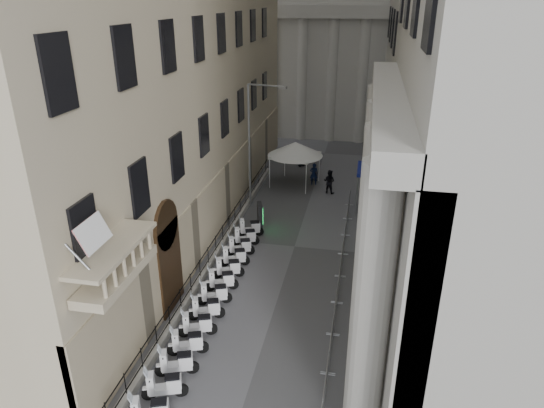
# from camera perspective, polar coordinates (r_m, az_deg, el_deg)

# --- Properties ---
(iron_fence) EXTENTS (0.30, 28.00, 1.40)m
(iron_fence) POSITION_cam_1_polar(r_m,az_deg,el_deg) (29.38, -6.04, -5.31)
(iron_fence) COLOR black
(iron_fence) RESTS_ON ground
(blue_awning) EXTENTS (1.60, 3.00, 3.00)m
(blue_awning) POSITION_cam_1_polar(r_m,az_deg,el_deg) (35.45, 10.99, -0.41)
(blue_awning) COLOR navy
(blue_awning) RESTS_ON ground
(scooter_2) EXTENTS (1.51, 1.00, 1.50)m
(scooter_2) POSITION_cam_1_polar(r_m,az_deg,el_deg) (20.19, -12.34, -21.34)
(scooter_2) COLOR white
(scooter_2) RESTS_ON ground
(scooter_3) EXTENTS (1.51, 1.00, 1.50)m
(scooter_3) POSITION_cam_1_polar(r_m,az_deg,el_deg) (21.00, -10.97, -19.08)
(scooter_3) COLOR white
(scooter_3) RESTS_ON ground
(scooter_4) EXTENTS (1.51, 1.00, 1.50)m
(scooter_4) POSITION_cam_1_polar(r_m,az_deg,el_deg) (21.86, -9.74, -16.97)
(scooter_4) COLOR white
(scooter_4) RESTS_ON ground
(scooter_5) EXTENTS (1.51, 1.00, 1.50)m
(scooter_5) POSITION_cam_1_polar(r_m,az_deg,el_deg) (22.75, -8.63, -15.03)
(scooter_5) COLOR white
(scooter_5) RESTS_ON ground
(scooter_6) EXTENTS (1.51, 1.00, 1.50)m
(scooter_6) POSITION_cam_1_polar(r_m,az_deg,el_deg) (23.68, -7.62, -13.22)
(scooter_6) COLOR white
(scooter_6) RESTS_ON ground
(scooter_7) EXTENTS (1.51, 1.00, 1.50)m
(scooter_7) POSITION_cam_1_polar(r_m,az_deg,el_deg) (24.63, -6.71, -11.55)
(scooter_7) COLOR white
(scooter_7) RESTS_ON ground
(scooter_8) EXTENTS (1.51, 1.00, 1.50)m
(scooter_8) POSITION_cam_1_polar(r_m,az_deg,el_deg) (25.60, -5.87, -10.01)
(scooter_8) COLOR white
(scooter_8) RESTS_ON ground
(scooter_9) EXTENTS (1.51, 1.00, 1.50)m
(scooter_9) POSITION_cam_1_polar(r_m,az_deg,el_deg) (26.60, -5.10, -8.58)
(scooter_9) COLOR white
(scooter_9) RESTS_ON ground
(scooter_10) EXTENTS (1.51, 1.00, 1.50)m
(scooter_10) POSITION_cam_1_polar(r_m,az_deg,el_deg) (27.62, -4.39, -7.25)
(scooter_10) COLOR white
(scooter_10) RESTS_ON ground
(scooter_11) EXTENTS (1.51, 1.00, 1.50)m
(scooter_11) POSITION_cam_1_polar(r_m,az_deg,el_deg) (28.65, -3.73, -6.01)
(scooter_11) COLOR white
(scooter_11) RESTS_ON ground
(scooter_12) EXTENTS (1.51, 1.00, 1.50)m
(scooter_12) POSITION_cam_1_polar(r_m,az_deg,el_deg) (29.71, -3.13, -4.86)
(scooter_12) COLOR white
(scooter_12) RESTS_ON ground
(scooter_13) EXTENTS (1.51, 1.00, 1.50)m
(scooter_13) POSITION_cam_1_polar(r_m,az_deg,el_deg) (30.77, -2.57, -3.79)
(scooter_13) COLOR white
(scooter_13) RESTS_ON ground
(barrier_1) EXTENTS (0.60, 2.40, 1.10)m
(barrier_1) POSITION_cam_1_polar(r_m,az_deg,el_deg) (19.89, 6.24, -21.68)
(barrier_1) COLOR #9EA1A6
(barrier_1) RESTS_ON ground
(barrier_2) EXTENTS (0.60, 2.40, 1.10)m
(barrier_2) POSITION_cam_1_polar(r_m,az_deg,el_deg) (21.73, 6.89, -17.06)
(barrier_2) COLOR #9EA1A6
(barrier_2) RESTS_ON ground
(barrier_3) EXTENTS (0.60, 2.40, 1.10)m
(barrier_3) POSITION_cam_1_polar(r_m,az_deg,el_deg) (23.69, 7.41, -13.18)
(barrier_3) COLOR #9EA1A6
(barrier_3) RESTS_ON ground
(barrier_4) EXTENTS (0.60, 2.40, 1.10)m
(barrier_4) POSITION_cam_1_polar(r_m,az_deg,el_deg) (25.75, 7.84, -9.91)
(barrier_4) COLOR #9EA1A6
(barrier_4) RESTS_ON ground
(barrier_5) EXTENTS (0.60, 2.40, 1.10)m
(barrier_5) POSITION_cam_1_polar(r_m,az_deg,el_deg) (27.88, 8.19, -7.12)
(barrier_5) COLOR #9EA1A6
(barrier_5) RESTS_ON ground
(barrier_6) EXTENTS (0.60, 2.40, 1.10)m
(barrier_6) POSITION_cam_1_polar(r_m,az_deg,el_deg) (30.06, 8.49, -4.74)
(barrier_6) COLOR #9EA1A6
(barrier_6) RESTS_ON ground
(barrier_7) EXTENTS (0.60, 2.40, 1.10)m
(barrier_7) POSITION_cam_1_polar(r_m,az_deg,el_deg) (32.29, 8.75, -2.68)
(barrier_7) COLOR #9EA1A6
(barrier_7) RESTS_ON ground
(barrier_8) EXTENTS (0.60, 2.40, 1.10)m
(barrier_8) POSITION_cam_1_polar(r_m,az_deg,el_deg) (34.56, 8.98, -0.89)
(barrier_8) COLOR #9EA1A6
(barrier_8) RESTS_ON ground
(security_tent) EXTENTS (4.34, 4.34, 3.53)m
(security_tent) POSITION_cam_1_polar(r_m,az_deg,el_deg) (38.60, 2.39, 6.65)
(security_tent) COLOR white
(security_tent) RESTS_ON ground
(street_lamp) EXTENTS (2.79, 0.78, 8.69)m
(street_lamp) POSITION_cam_1_polar(r_m,az_deg,el_deg) (33.56, -2.17, 8.10)
(street_lamp) COLOR #94969C
(street_lamp) RESTS_ON ground
(info_kiosk) EXTENTS (0.55, 0.96, 1.95)m
(info_kiosk) POSITION_cam_1_polar(r_m,az_deg,el_deg) (30.91, -1.42, -1.61)
(info_kiosk) COLOR black
(info_kiosk) RESTS_ON ground
(pedestrian_a) EXTENTS (0.73, 0.55, 1.80)m
(pedestrian_a) POSITION_cam_1_polar(r_m,az_deg,el_deg) (38.90, 4.94, 3.54)
(pedestrian_a) COLOR #0D1737
(pedestrian_a) RESTS_ON ground
(pedestrian_b) EXTENTS (1.08, 0.96, 1.86)m
(pedestrian_b) POSITION_cam_1_polar(r_m,az_deg,el_deg) (37.32, 6.75, 2.64)
(pedestrian_b) COLOR black
(pedestrian_b) RESTS_ON ground
(pedestrian_c) EXTENTS (1.07, 0.98, 1.83)m
(pedestrian_c) POSITION_cam_1_polar(r_m,az_deg,el_deg) (43.16, 3.51, 5.62)
(pedestrian_c) COLOR black
(pedestrian_c) RESTS_ON ground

